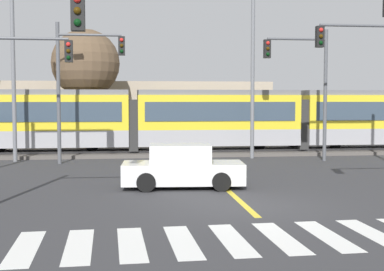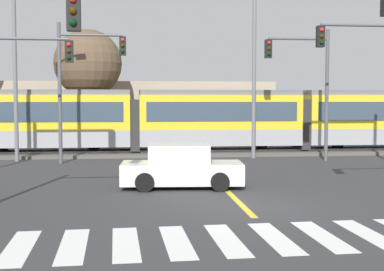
# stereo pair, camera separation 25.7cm
# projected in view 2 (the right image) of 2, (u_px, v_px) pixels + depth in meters

# --- Properties ---
(ground_plane) EXTENTS (200.00, 200.00, 0.00)m
(ground_plane) POSITION_uv_depth(u_px,v_px,m) (242.00, 206.00, 15.47)
(ground_plane) COLOR #333335
(track_bed) EXTENTS (120.00, 4.00, 0.18)m
(track_bed) POSITION_uv_depth(u_px,v_px,m) (189.00, 152.00, 30.26)
(track_bed) COLOR #56514C
(track_bed) RESTS_ON ground
(rail_near) EXTENTS (120.00, 0.08, 0.10)m
(rail_near) POSITION_uv_depth(u_px,v_px,m) (191.00, 151.00, 29.53)
(rail_near) COLOR #939399
(rail_near) RESTS_ON track_bed
(rail_far) EXTENTS (120.00, 0.08, 0.10)m
(rail_far) POSITION_uv_depth(u_px,v_px,m) (188.00, 149.00, 30.96)
(rail_far) COLOR #939399
(rail_far) RESTS_ON track_bed
(light_rail_tram) EXTENTS (28.00, 2.64, 3.43)m
(light_rail_tram) POSITION_uv_depth(u_px,v_px,m) (219.00, 118.00, 30.30)
(light_rail_tram) COLOR #9E9EA3
(light_rail_tram) RESTS_ON track_bed
(crosswalk_stripe_0) EXTENTS (0.66, 2.82, 0.01)m
(crosswalk_stripe_0) POSITION_uv_depth(u_px,v_px,m) (19.00, 248.00, 11.09)
(crosswalk_stripe_0) COLOR silver
(crosswalk_stripe_0) RESTS_ON ground
(crosswalk_stripe_1) EXTENTS (0.66, 2.82, 0.01)m
(crosswalk_stripe_1) POSITION_uv_depth(u_px,v_px,m) (73.00, 245.00, 11.24)
(crosswalk_stripe_1) COLOR silver
(crosswalk_stripe_1) RESTS_ON ground
(crosswalk_stripe_2) EXTENTS (0.66, 2.82, 0.01)m
(crosswalk_stripe_2) POSITION_uv_depth(u_px,v_px,m) (126.00, 243.00, 11.40)
(crosswalk_stripe_2) COLOR silver
(crosswalk_stripe_2) RESTS_ON ground
(crosswalk_stripe_3) EXTENTS (0.66, 2.82, 0.01)m
(crosswalk_stripe_3) POSITION_uv_depth(u_px,v_px,m) (177.00, 241.00, 11.56)
(crosswalk_stripe_3) COLOR silver
(crosswalk_stripe_3) RESTS_ON ground
(crosswalk_stripe_4) EXTENTS (0.66, 2.82, 0.01)m
(crosswalk_stripe_4) POSITION_uv_depth(u_px,v_px,m) (227.00, 240.00, 11.72)
(crosswalk_stripe_4) COLOR silver
(crosswalk_stripe_4) RESTS_ON ground
(crosswalk_stripe_5) EXTENTS (0.66, 2.82, 0.01)m
(crosswalk_stripe_5) POSITION_uv_depth(u_px,v_px,m) (275.00, 238.00, 11.87)
(crosswalk_stripe_5) COLOR silver
(crosswalk_stripe_5) RESTS_ON ground
(crosswalk_stripe_6) EXTENTS (0.66, 2.82, 0.01)m
(crosswalk_stripe_6) POSITION_uv_depth(u_px,v_px,m) (322.00, 236.00, 12.03)
(crosswalk_stripe_6) COLOR silver
(crosswalk_stripe_6) RESTS_ON ground
(crosswalk_stripe_7) EXTENTS (0.66, 2.82, 0.01)m
(crosswalk_stripe_7) POSITION_uv_depth(u_px,v_px,m) (368.00, 234.00, 12.19)
(crosswalk_stripe_7) COLOR silver
(crosswalk_stripe_7) RESTS_ON ground
(lane_centre_line) EXTENTS (0.20, 14.54, 0.01)m
(lane_centre_line) POSITION_uv_depth(u_px,v_px,m) (214.00, 178.00, 21.07)
(lane_centre_line) COLOR gold
(lane_centre_line) RESTS_ON ground
(sedan_crossing) EXTENTS (4.31, 2.13, 1.52)m
(sedan_crossing) POSITION_uv_depth(u_px,v_px,m) (181.00, 168.00, 18.65)
(sedan_crossing) COLOR silver
(sedan_crossing) RESTS_ON ground
(traffic_light_far_right) EXTENTS (3.25, 0.38, 6.54)m
(traffic_light_far_right) POSITION_uv_depth(u_px,v_px,m) (307.00, 76.00, 26.42)
(traffic_light_far_right) COLOR #515459
(traffic_light_far_right) RESTS_ON ground
(traffic_light_far_left) EXTENTS (3.25, 0.38, 6.73)m
(traffic_light_far_left) POSITION_uv_depth(u_px,v_px,m) (81.00, 73.00, 25.51)
(traffic_light_far_left) COLOR #515459
(traffic_light_far_left) RESTS_ON ground
(traffic_light_mid_right) EXTENTS (4.25, 0.38, 6.59)m
(traffic_light_mid_right) POSITION_uv_depth(u_px,v_px,m) (379.00, 69.00, 23.05)
(traffic_light_mid_right) COLOR #515459
(traffic_light_mid_right) RESTS_ON ground
(traffic_light_mid_left) EXTENTS (4.25, 0.38, 5.94)m
(traffic_light_mid_left) POSITION_uv_depth(u_px,v_px,m) (6.00, 77.00, 21.82)
(traffic_light_mid_left) COLOR #515459
(traffic_light_mid_left) RESTS_ON ground
(street_lamp_west) EXTENTS (2.12, 0.28, 8.78)m
(street_lamp_west) POSITION_uv_depth(u_px,v_px,m) (19.00, 61.00, 26.31)
(street_lamp_west) COLOR slate
(street_lamp_west) RESTS_ON ground
(street_lamp_centre) EXTENTS (1.89, 0.28, 9.61)m
(street_lamp_centre) POSITION_uv_depth(u_px,v_px,m) (257.00, 56.00, 27.69)
(street_lamp_centre) COLOR slate
(street_lamp_centre) RESTS_ON ground
(bare_tree_west) EXTENTS (4.18, 4.18, 7.39)m
(bare_tree_west) POSITION_uv_depth(u_px,v_px,m) (88.00, 64.00, 32.87)
(bare_tree_west) COLOR brown
(bare_tree_west) RESTS_ON ground
(building_backdrop_far) EXTENTS (24.73, 6.00, 4.33)m
(building_backdrop_far) POSITION_uv_depth(u_px,v_px,m) (99.00, 112.00, 38.97)
(building_backdrop_far) COLOR tan
(building_backdrop_far) RESTS_ON ground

